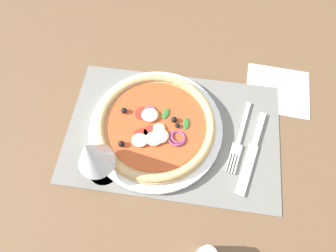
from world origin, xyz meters
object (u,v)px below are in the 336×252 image
Objects in this scene: pizza at (156,123)px; wine_glass at (92,155)px; knife at (252,153)px; napkin at (278,90)px; plate at (156,126)px; fork at (239,140)px.

pizza is 16.35cm from wine_glass.
knife is 1.32× the size of napkin.
pizza reaches higher than knife.
knife is at bearing 171.54° from plate.
pizza is 18.61cm from fork.
napkin is at bearing 174.23° from knife.
knife is (-21.29, 3.07, -2.29)cm from pizza.
pizza is at bearing -79.41° from fork.
plate is at bearing -84.36° from knife.
pizza is 1.46× the size of fork.
pizza is (-0.00, 0.09, 1.81)cm from plate.
fork is at bearing -158.82° from wine_glass.
napkin is at bearing -152.76° from pizza.
fork is 0.91× the size of knife.
fork is at bearing 178.26° from plate.
fork is 31.36cm from wine_glass.
wine_glass is (9.38, 11.35, 9.06)cm from plate.
fork is (-18.46, 0.56, -0.51)cm from plate.
wine_glass is 1.00× the size of napkin.
wine_glass is (9.38, 11.26, 7.25)cm from pizza.
plate is 1.98× the size of wine_glass.
fork is (-18.46, 0.47, -2.32)cm from pizza.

